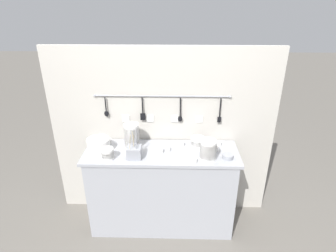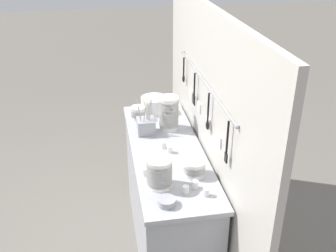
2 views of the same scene
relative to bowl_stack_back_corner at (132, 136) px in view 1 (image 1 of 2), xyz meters
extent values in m
plane|color=#666059|center=(0.29, -0.07, -1.00)|extent=(20.00, 20.00, 0.00)
cube|color=#9EA0A8|center=(0.29, -0.07, -0.14)|extent=(1.46, 0.48, 0.03)
cube|color=#9EA0A8|center=(0.29, -0.07, -0.58)|extent=(1.41, 0.46, 0.84)
cube|color=#BCB7AD|center=(0.29, 0.21, -0.09)|extent=(2.26, 0.04, 1.82)
cylinder|color=#93969E|center=(0.29, 0.18, 0.34)|extent=(1.30, 0.01, 0.01)
sphere|color=#93969E|center=(-0.37, 0.18, 0.34)|extent=(0.02, 0.02, 0.02)
sphere|color=#93969E|center=(0.94, 0.18, 0.34)|extent=(0.02, 0.02, 0.02)
cylinder|color=black|center=(-0.26, 0.16, 0.26)|extent=(0.01, 0.01, 0.15)
ellipsoid|color=black|center=(-0.26, 0.16, 0.16)|extent=(0.04, 0.02, 0.06)
cylinder|color=#93969E|center=(-0.26, 0.18, 0.34)|extent=(0.00, 0.01, 0.02)
cylinder|color=black|center=(0.09, 0.16, 0.25)|extent=(0.01, 0.01, 0.17)
cube|color=black|center=(0.09, 0.16, 0.13)|extent=(0.05, 0.01, 0.07)
cylinder|color=#93969E|center=(0.09, 0.18, 0.34)|extent=(0.01, 0.01, 0.02)
cylinder|color=black|center=(0.46, 0.16, 0.24)|extent=(0.01, 0.01, 0.19)
ellipsoid|color=black|center=(0.46, 0.16, 0.11)|extent=(0.04, 0.02, 0.06)
cylinder|color=#93969E|center=(0.46, 0.18, 0.34)|extent=(0.01, 0.01, 0.02)
cylinder|color=black|center=(0.85, 0.16, 0.23)|extent=(0.01, 0.01, 0.20)
cube|color=black|center=(0.85, 0.16, 0.11)|extent=(0.04, 0.01, 0.06)
cylinder|color=#93969E|center=(0.85, 0.18, 0.34)|extent=(0.00, 0.01, 0.02)
cube|color=white|center=(-0.08, 0.19, 0.10)|extent=(0.07, 0.01, 0.07)
cube|color=white|center=(0.16, 0.19, 0.10)|extent=(0.07, 0.01, 0.07)
cube|color=white|center=(0.41, 0.19, 0.10)|extent=(0.07, 0.01, 0.07)
cube|color=white|center=(0.65, 0.19, 0.10)|extent=(0.07, 0.01, 0.07)
cylinder|color=white|center=(0.00, 0.00, -0.10)|extent=(0.14, 0.14, 0.05)
cylinder|color=white|center=(0.00, 0.00, -0.07)|extent=(0.14, 0.14, 0.05)
cylinder|color=white|center=(0.00, 0.00, -0.04)|extent=(0.14, 0.14, 0.05)
cylinder|color=white|center=(0.00, 0.00, -0.01)|extent=(0.14, 0.14, 0.05)
cylinder|color=white|center=(0.00, 0.00, 0.01)|extent=(0.14, 0.14, 0.05)
cylinder|color=white|center=(0.00, 0.00, 0.04)|extent=(0.14, 0.14, 0.05)
cylinder|color=white|center=(0.00, 0.00, 0.07)|extent=(0.14, 0.14, 0.05)
cylinder|color=white|center=(0.00, 0.00, 0.10)|extent=(0.14, 0.14, 0.05)
cylinder|color=white|center=(0.63, 0.04, -0.10)|extent=(0.13, 0.13, 0.05)
cylinder|color=white|center=(0.63, 0.04, -0.08)|extent=(0.13, 0.13, 0.05)
cylinder|color=white|center=(0.63, 0.04, -0.05)|extent=(0.13, 0.13, 0.05)
cylinder|color=white|center=(0.71, -0.18, -0.10)|extent=(0.15, 0.15, 0.04)
cylinder|color=white|center=(0.71, -0.18, -0.08)|extent=(0.15, 0.15, 0.04)
cylinder|color=white|center=(0.71, -0.18, -0.06)|extent=(0.15, 0.15, 0.04)
cylinder|color=white|center=(0.71, -0.18, -0.03)|extent=(0.15, 0.15, 0.04)
cylinder|color=white|center=(0.71, -0.18, -0.01)|extent=(0.15, 0.15, 0.04)
cylinder|color=white|center=(0.71, -0.18, 0.01)|extent=(0.15, 0.15, 0.04)
cylinder|color=white|center=(0.71, -0.18, 0.04)|extent=(0.15, 0.15, 0.04)
cylinder|color=white|center=(-0.19, -0.21, -0.10)|extent=(0.11, 0.11, 0.05)
cylinder|color=white|center=(-0.19, -0.21, -0.07)|extent=(0.11, 0.11, 0.05)
cylinder|color=white|center=(-0.19, -0.21, -0.05)|extent=(0.11, 0.11, 0.05)
cylinder|color=white|center=(-0.31, -0.06, -0.12)|extent=(0.21, 0.21, 0.01)
cylinder|color=white|center=(-0.31, -0.06, -0.11)|extent=(0.21, 0.21, 0.01)
cylinder|color=white|center=(-0.31, -0.06, -0.10)|extent=(0.21, 0.21, 0.01)
cylinder|color=white|center=(-0.31, -0.06, -0.09)|extent=(0.21, 0.21, 0.01)
cylinder|color=white|center=(-0.31, -0.06, -0.08)|extent=(0.21, 0.21, 0.01)
cylinder|color=white|center=(-0.31, -0.06, -0.07)|extent=(0.21, 0.21, 0.01)
cylinder|color=white|center=(-0.31, -0.06, -0.06)|extent=(0.21, 0.21, 0.01)
cylinder|color=white|center=(-0.31, -0.06, -0.05)|extent=(0.21, 0.21, 0.01)
cylinder|color=white|center=(-0.31, -0.06, -0.04)|extent=(0.21, 0.21, 0.01)
cylinder|color=white|center=(-0.31, -0.06, -0.03)|extent=(0.21, 0.21, 0.01)
cylinder|color=white|center=(-0.31, -0.06, -0.02)|extent=(0.21, 0.21, 0.01)
cylinder|color=white|center=(-0.31, -0.06, -0.01)|extent=(0.21, 0.21, 0.01)
cylinder|color=white|center=(-0.31, -0.06, -0.01)|extent=(0.21, 0.21, 0.01)
cylinder|color=#93969E|center=(0.89, -0.17, -0.11)|extent=(0.10, 0.10, 0.04)
cube|color=#93969E|center=(0.05, -0.18, -0.07)|extent=(0.13, 0.13, 0.11)
cylinder|color=#93969E|center=(0.07, -0.19, 0.01)|extent=(0.02, 0.03, 0.16)
cylinder|color=#93969E|center=(0.07, -0.22, 0.01)|extent=(0.01, 0.02, 0.17)
cylinder|color=#93969E|center=(0.07, -0.15, 0.04)|extent=(0.01, 0.03, 0.22)
cylinder|color=#93969E|center=(0.03, -0.16, 0.01)|extent=(0.01, 0.01, 0.17)
cylinder|color=#93969E|center=(0.02, -0.14, 0.02)|extent=(0.02, 0.02, 0.19)
cylinder|color=#C6B793|center=(0.02, -0.22, 0.03)|extent=(0.03, 0.03, 0.21)
cylinder|color=#C6B793|center=(0.04, -0.17, 0.04)|extent=(0.01, 0.04, 0.21)
cylinder|color=#C6B793|center=(0.04, -0.17, 0.01)|extent=(0.02, 0.01, 0.17)
cylinder|color=white|center=(0.29, -0.09, -0.10)|extent=(0.04, 0.04, 0.05)
cylinder|color=white|center=(-0.24, 0.09, -0.10)|extent=(0.04, 0.04, 0.05)
cylinder|color=white|center=(0.85, 0.06, -0.10)|extent=(0.04, 0.04, 0.05)
cylinder|color=white|center=(0.35, -0.06, -0.10)|extent=(0.04, 0.04, 0.05)
cylinder|color=white|center=(0.77, 0.02, -0.10)|extent=(0.04, 0.04, 0.05)
cylinder|color=white|center=(0.81, -0.05, -0.10)|extent=(0.04, 0.04, 0.05)
cylinder|color=white|center=(0.59, -0.25, -0.10)|extent=(0.04, 0.04, 0.05)
cylinder|color=white|center=(0.49, 0.05, -0.10)|extent=(0.04, 0.04, 0.05)
camera|label=1|loc=(0.41, -2.37, 1.22)|focal=30.00mm
camera|label=2|loc=(2.58, -0.46, 1.24)|focal=42.00mm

